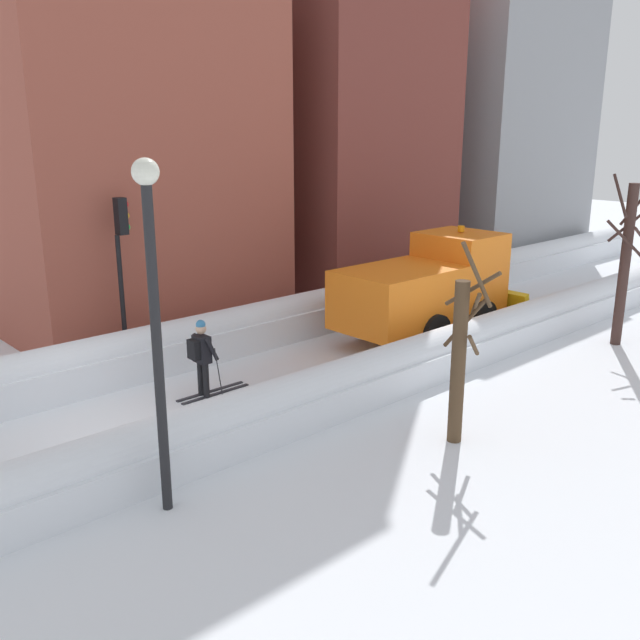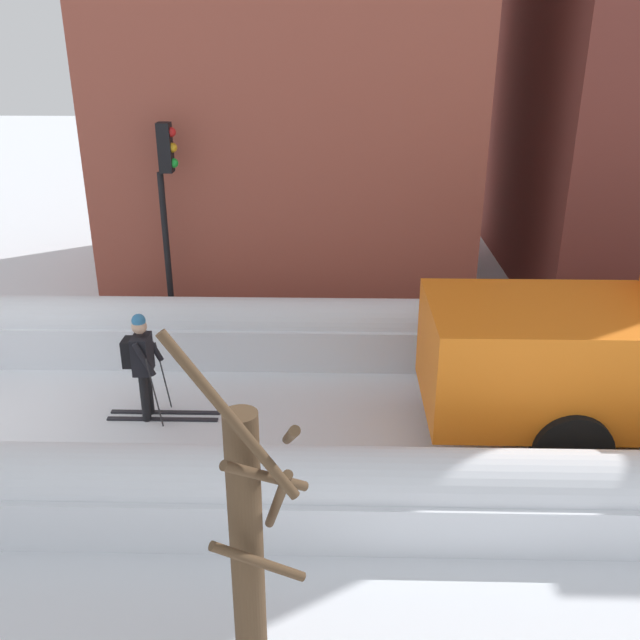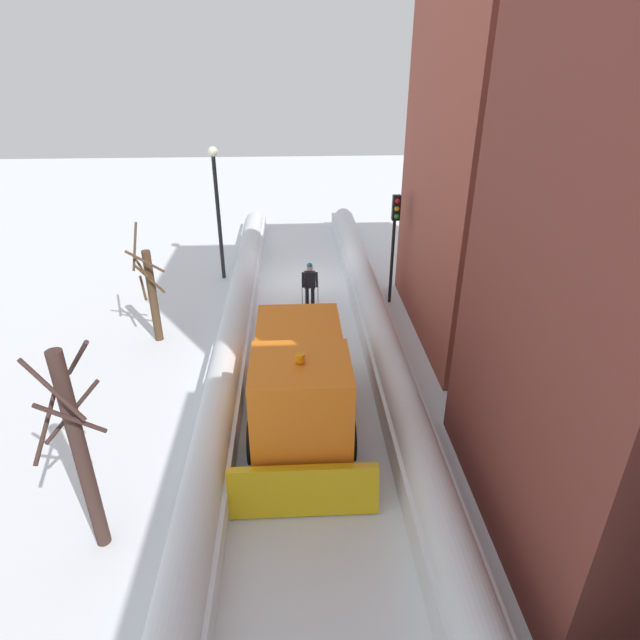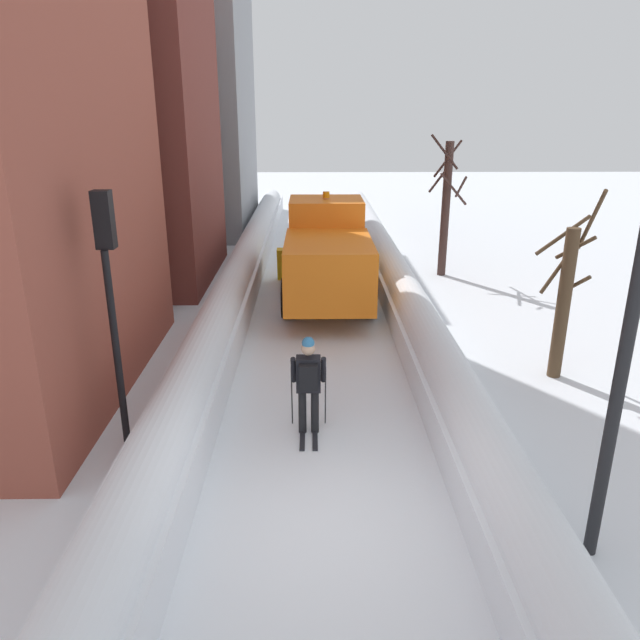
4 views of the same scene
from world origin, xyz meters
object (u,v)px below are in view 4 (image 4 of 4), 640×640
street_lamp (636,295)px  bare_tree_near (565,298)px  plow_truck (327,256)px  bare_tree_mid (446,206)px  traffic_light_pole (109,272)px  skier (308,381)px

street_lamp → bare_tree_near: 5.95m
plow_truck → street_lamp: bearing=-73.3°
plow_truck → bare_tree_near: bearing=-46.6°
bare_tree_mid → street_lamp: bearing=-93.8°
plow_truck → bare_tree_mid: (4.07, 3.34, 0.90)m
street_lamp → bare_tree_near: (1.64, 5.46, -1.72)m
traffic_light_pole → bare_tree_near: bearing=16.5°
plow_truck → bare_tree_mid: bearing=39.4°
bare_tree_near → bare_tree_mid: bearing=94.9°
traffic_light_pole → bare_tree_mid: bare_tree_mid is taller
traffic_light_pole → bare_tree_mid: size_ratio=0.91×
skier → street_lamp: 5.40m
plow_truck → bare_tree_near: (4.78, -5.05, 0.28)m
skier → traffic_light_pole: traffic_light_pole is taller
skier → traffic_light_pole: bearing=-177.3°
skier → bare_tree_mid: bare_tree_mid is taller
traffic_light_pole → bare_tree_near: 8.89m
plow_truck → skier: bearing=-93.9°
plow_truck → bare_tree_near: 6.96m
plow_truck → street_lamp: street_lamp is taller
skier → bare_tree_mid: bearing=66.9°
plow_truck → traffic_light_pole: traffic_light_pole is taller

